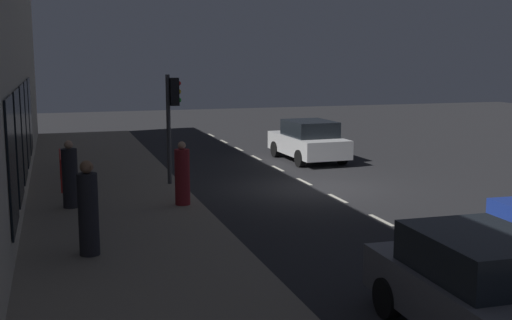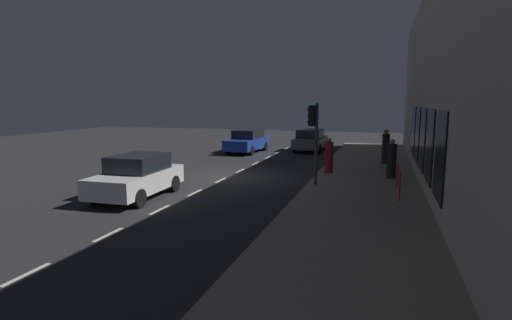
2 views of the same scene
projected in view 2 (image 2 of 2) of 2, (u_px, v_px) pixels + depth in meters
The scene contains 12 objects.
ground_plane at pixel (229, 176), 18.99m from camera, with size 60.00×60.00×0.00m, color #28282B.
sidewalk at pixel (364, 183), 17.10m from camera, with size 4.50×32.00×0.15m.
building_facade at pixel (435, 83), 15.72m from camera, with size 0.65×32.00×8.57m.
lane_centre_line at pixel (221, 180), 18.04m from camera, with size 0.12×27.20×0.01m.
traffic_light at pixel (314, 127), 16.14m from camera, with size 0.47×0.32×3.34m.
parked_car_0 at pixel (310, 140), 28.52m from camera, with size 2.01×4.12×1.58m.
parked_car_1 at pixel (247, 141), 27.82m from camera, with size 2.09×4.51×1.58m.
parked_car_2 at pixel (137, 176), 14.76m from camera, with size 2.04×4.11×1.58m.
pedestrian_0 at pixel (392, 160), 17.68m from camera, with size 0.55×0.55×1.76m.
pedestrian_1 at pixel (386, 148), 21.81m from camera, with size 0.56×0.56×1.90m.
pedestrian_2 at pixel (329, 157), 19.05m from camera, with size 0.56×0.56×1.69m.
red_railing at pixel (399, 174), 14.72m from camera, with size 0.05×2.40×0.97m.
Camera 2 is at (6.90, -17.40, 3.55)m, focal length 27.95 mm.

